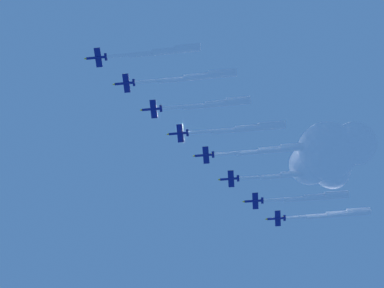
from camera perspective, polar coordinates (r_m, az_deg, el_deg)
The scene contains 9 objects.
jet_lead at distance 240.11m, azimuth -2.86°, elevation 9.47°, with size 48.32×20.02×3.68m.
jet_port_inner at distance 241.92m, azimuth 0.57°, elevation 6.93°, with size 52.13×21.32×3.69m.
jet_starboard_inner at distance 243.64m, azimuth 2.50°, elevation 4.17°, with size 47.13×19.83×3.70m.
jet_port_mid at distance 247.83m, azimuth 5.75°, elevation 1.66°, with size 50.81×21.53×3.75m.
jet_starboard_mid at distance 254.56m, azimuth 8.07°, elevation -0.57°, with size 49.93×20.86×3.67m.
jet_port_outer at distance 259.28m, azimuth 10.21°, elevation -3.03°, with size 47.79×20.33×3.68m.
jet_starboard_outer at distance 266.07m, azimuth 12.49°, elevation -5.29°, with size 47.32×20.64×3.70m.
jet_trail_port at distance 276.76m, azimuth 14.64°, elevation -6.91°, with size 48.34×20.45×3.67m.
cloud_puff at distance 265.46m, azimuth 13.90°, elevation -0.94°, with size 41.99×34.02×29.79m.
Camera 1 is at (-38.20, 84.38, -18.09)m, focal length 52.20 mm.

